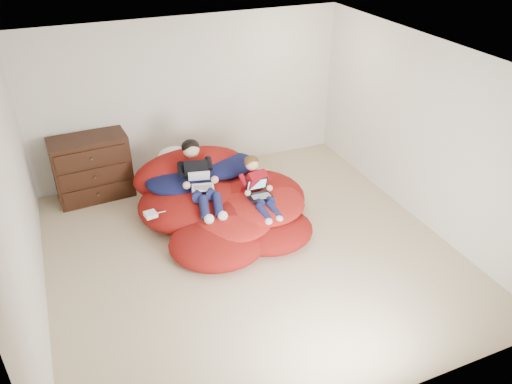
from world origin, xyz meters
The scene contains 9 objects.
room_shell centered at (0.00, 0.00, 0.22)m, with size 5.10×5.10×2.77m.
dresser centered at (-1.65, 2.21, 0.49)m, with size 1.12×0.64×0.98m.
beanbag_pile centered at (-0.07, 0.90, 0.26)m, with size 2.40×2.42×0.86m.
cream_pillow centered at (-0.50, 1.85, 0.62)m, with size 0.48×0.31×0.31m, color white.
older_boy centered at (-0.34, 1.04, 0.68)m, with size 0.41×1.22×0.72m.
younger_boy centered at (0.34, 0.58, 0.61)m, with size 0.32×0.92×0.63m.
laptop_white centered at (-0.34, 0.94, 0.63)m, with size 0.34×0.38×0.20m.
laptop_black centered at (0.34, 0.54, 0.55)m, with size 0.30×0.29×0.21m.
power_adapter centered at (-1.11, 0.73, 0.42)m, with size 0.15×0.15×0.06m, color white.
Camera 1 is at (-1.94, -4.78, 4.01)m, focal length 35.00 mm.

